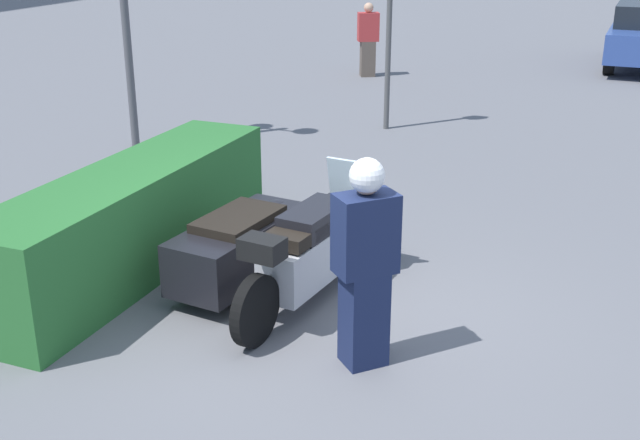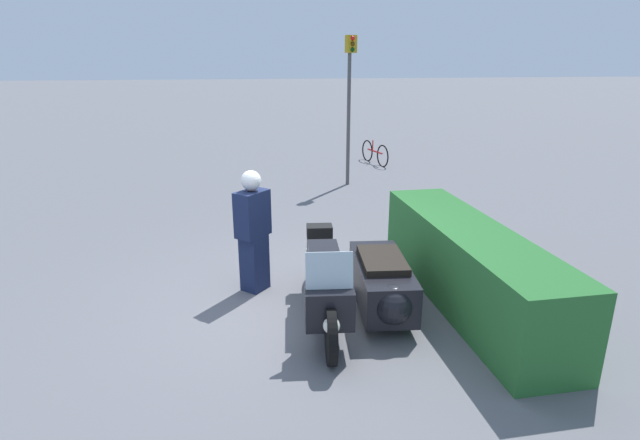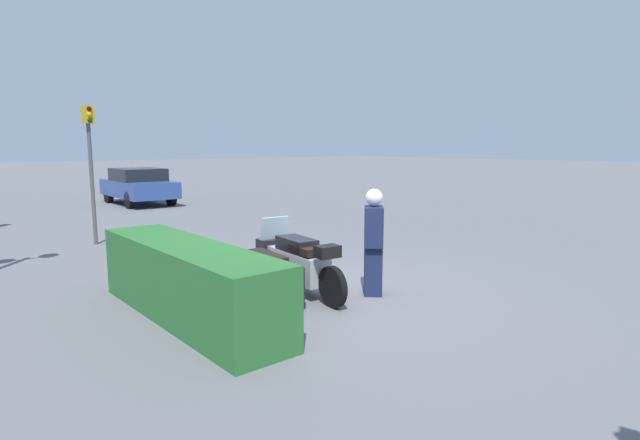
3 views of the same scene
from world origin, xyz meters
TOP-DOWN VIEW (x-y plane):
  - ground_plane at (0.00, 0.00)m, footprint 160.00×160.00m
  - police_motorcycle at (0.58, 0.79)m, footprint 2.63×1.53m
  - officer_rider at (-0.44, -0.43)m, footprint 0.53×0.52m
  - hedge_bush_curbside at (0.45, 2.31)m, footprint 3.97×0.90m
  - pedestrian_bystander at (11.08, 3.48)m, footprint 0.45×0.52m

SIDE VIEW (x-z plane):
  - ground_plane at x=0.00m, z-range 0.00..0.00m
  - police_motorcycle at x=0.58m, z-range -0.12..1.03m
  - hedge_bush_curbside at x=0.45m, z-range 0.00..1.04m
  - pedestrian_bystander at x=11.08m, z-range 0.00..1.59m
  - officer_rider at x=-0.44m, z-range 0.05..1.75m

